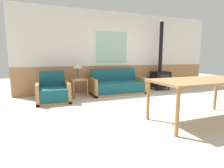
{
  "coord_description": "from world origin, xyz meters",
  "views": [
    {
      "loc": [
        -2.63,
        -3.12,
        1.17
      ],
      "look_at": [
        -1.08,
        0.92,
        0.51
      ],
      "focal_mm": 28.0,
      "sensor_mm": 36.0,
      "label": 1
    }
  ],
  "objects_px": {
    "couch": "(117,86)",
    "wood_stove": "(160,74)",
    "armchair": "(53,93)",
    "side_table": "(79,83)",
    "dining_table": "(202,83)",
    "table_lamp": "(78,66)"
  },
  "relations": [
    {
      "from": "dining_table",
      "to": "wood_stove",
      "type": "bearing_deg",
      "value": 66.75
    },
    {
      "from": "couch",
      "to": "wood_stove",
      "type": "xyz_separation_m",
      "value": [
        1.74,
        0.11,
        0.31
      ]
    },
    {
      "from": "wood_stove",
      "to": "table_lamp",
      "type": "bearing_deg",
      "value": -179.59
    },
    {
      "from": "side_table",
      "to": "dining_table",
      "type": "xyz_separation_m",
      "value": [
        1.72,
        -2.83,
        0.28
      ]
    },
    {
      "from": "armchair",
      "to": "side_table",
      "type": "distance_m",
      "value": 0.87
    },
    {
      "from": "side_table",
      "to": "couch",
      "type": "bearing_deg",
      "value": -0.52
    },
    {
      "from": "side_table",
      "to": "dining_table",
      "type": "height_order",
      "value": "dining_table"
    },
    {
      "from": "couch",
      "to": "side_table",
      "type": "bearing_deg",
      "value": 179.48
    },
    {
      "from": "armchair",
      "to": "dining_table",
      "type": "distance_m",
      "value": 3.53
    },
    {
      "from": "armchair",
      "to": "table_lamp",
      "type": "height_order",
      "value": "table_lamp"
    },
    {
      "from": "table_lamp",
      "to": "dining_table",
      "type": "relative_size",
      "value": 0.26
    },
    {
      "from": "armchair",
      "to": "wood_stove",
      "type": "height_order",
      "value": "wood_stove"
    },
    {
      "from": "armchair",
      "to": "side_table",
      "type": "relative_size",
      "value": 1.64
    },
    {
      "from": "side_table",
      "to": "dining_table",
      "type": "distance_m",
      "value": 3.33
    },
    {
      "from": "armchair",
      "to": "side_table",
      "type": "xyz_separation_m",
      "value": [
        0.76,
        0.37,
        0.19
      ]
    },
    {
      "from": "couch",
      "to": "wood_stove",
      "type": "distance_m",
      "value": 1.77
    },
    {
      "from": "couch",
      "to": "table_lamp",
      "type": "xyz_separation_m",
      "value": [
        -1.26,
        0.09,
        0.68
      ]
    },
    {
      "from": "couch",
      "to": "table_lamp",
      "type": "bearing_deg",
      "value": 175.8
    },
    {
      "from": "armchair",
      "to": "wood_stove",
      "type": "distance_m",
      "value": 3.79
    },
    {
      "from": "side_table",
      "to": "table_lamp",
      "type": "distance_m",
      "value": 0.5
    },
    {
      "from": "armchair",
      "to": "wood_stove",
      "type": "relative_size",
      "value": 0.36
    },
    {
      "from": "armchair",
      "to": "couch",
      "type": "bearing_deg",
      "value": 7.25
    }
  ]
}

